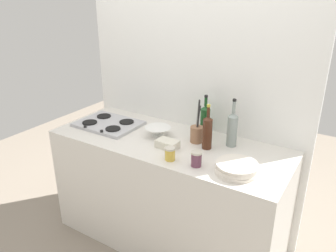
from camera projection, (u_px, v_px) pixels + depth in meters
ground_plane at (168, 237)px, 2.81m from camera, size 6.00×6.00×0.00m
counter_block at (168, 192)px, 2.64m from camera, size 1.80×0.70×0.90m
backsplash_panel at (193, 106)px, 2.70m from camera, size 1.90×0.06×2.13m
stovetop_hob at (108, 124)px, 2.74m from camera, size 0.50×0.38×0.04m
plate_stack at (236, 168)px, 2.03m from camera, size 0.26×0.27×0.07m
wine_bottle_leftmost at (207, 132)px, 2.31m from camera, size 0.07×0.07×0.33m
wine_bottle_mid_left at (232, 129)px, 2.35m from camera, size 0.07×0.07×0.35m
wine_bottle_mid_right at (205, 120)px, 2.51m from camera, size 0.07×0.07×0.32m
mixing_bowl at (158, 131)px, 2.53m from camera, size 0.20×0.20×0.07m
butter_dish at (167, 144)px, 2.35m from camera, size 0.16×0.11×0.06m
utensil_crock at (197, 133)px, 2.43m from camera, size 0.09×0.09×0.33m
condiment_jar_front at (170, 154)px, 2.18m from camera, size 0.07×0.07×0.09m
condiment_jar_rear at (196, 159)px, 2.10m from camera, size 0.07×0.07×0.10m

